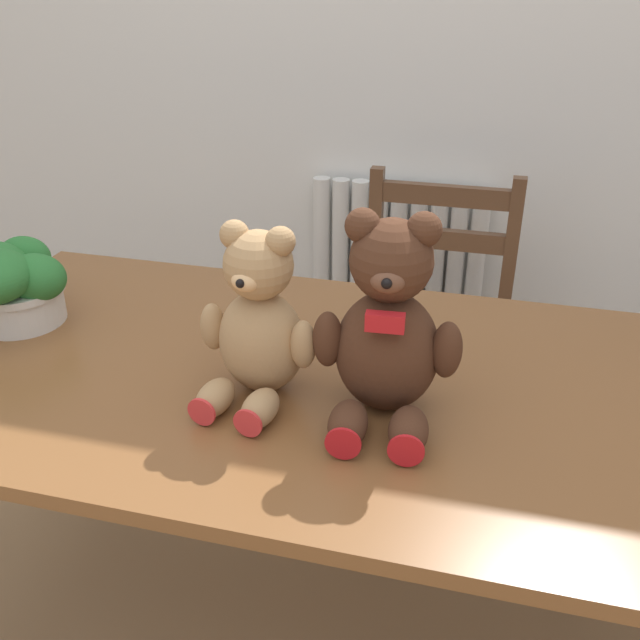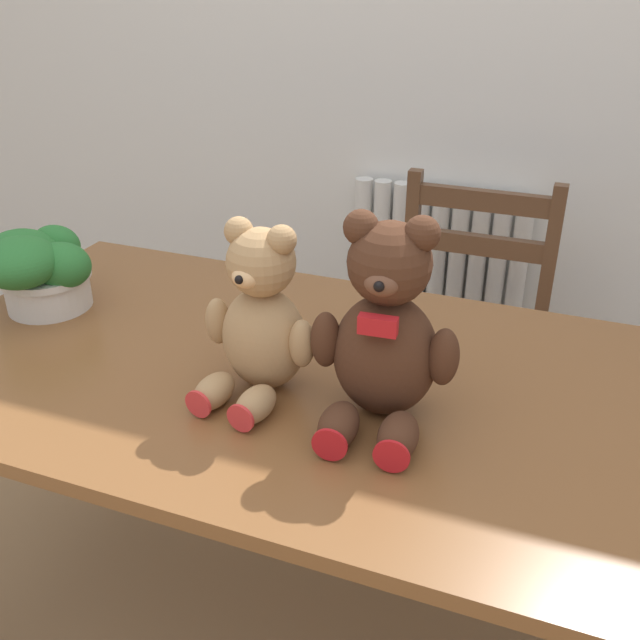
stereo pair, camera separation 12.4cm
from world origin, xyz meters
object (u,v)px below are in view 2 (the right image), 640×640
(teddy_bear_left, at_px, (260,321))
(potted_plant, at_px, (37,267))
(teddy_bear_right, at_px, (385,335))
(wooden_chair_behind, at_px, (463,337))

(teddy_bear_left, xyz_separation_m, potted_plant, (-0.61, 0.12, -0.04))
(teddy_bear_left, bearing_deg, potted_plant, -4.14)
(teddy_bear_left, height_order, potted_plant, teddy_bear_left)
(teddy_bear_left, height_order, teddy_bear_right, teddy_bear_right)
(wooden_chair_behind, xyz_separation_m, potted_plant, (-0.84, -0.76, 0.40))
(teddy_bear_right, height_order, potted_plant, teddy_bear_right)
(teddy_bear_left, xyz_separation_m, teddy_bear_right, (0.23, -0.00, 0.02))
(teddy_bear_left, relative_size, teddy_bear_right, 0.88)
(teddy_bear_right, distance_m, potted_plant, 0.85)
(wooden_chair_behind, height_order, teddy_bear_left, teddy_bear_left)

